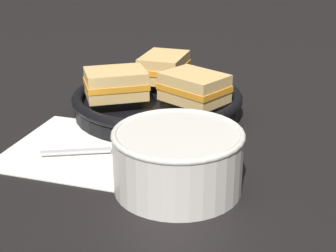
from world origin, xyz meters
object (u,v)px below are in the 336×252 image
(spoon, at_px, (113,150))
(sandwich_far_left, at_px, (116,83))
(skillet, at_px, (157,103))
(sandwich_near_right, at_px, (164,67))
(soup_bowl, at_px, (178,156))
(sandwich_near_left, at_px, (192,87))

(spoon, bearing_deg, sandwich_far_left, 85.92)
(skillet, relative_size, sandwich_near_right, 2.67)
(skillet, bearing_deg, sandwich_near_right, 106.71)
(soup_bowl, distance_m, sandwich_near_right, 0.34)
(sandwich_near_left, bearing_deg, spoon, -109.67)
(spoon, relative_size, skillet, 0.46)
(skillet, bearing_deg, soup_bowl, -57.94)
(soup_bowl, height_order, sandwich_near_left, sandwich_near_left)
(sandwich_far_left, bearing_deg, sandwich_near_left, 16.71)
(soup_bowl, relative_size, sandwich_far_left, 1.32)
(soup_bowl, xyz_separation_m, spoon, (-0.13, 0.05, -0.04))
(sandwich_near_left, bearing_deg, sandwich_near_right, 136.71)
(skillet, xyz_separation_m, sandwich_far_left, (-0.05, -0.05, 0.04))
(skillet, relative_size, sandwich_far_left, 2.34)
(sandwich_far_left, bearing_deg, sandwich_near_right, 76.71)
(soup_bowl, distance_m, sandwich_near_left, 0.22)
(soup_bowl, bearing_deg, sandwich_near_left, 108.44)
(skillet, xyz_separation_m, sandwich_near_left, (0.07, -0.02, 0.04))
(sandwich_near_right, xyz_separation_m, sandwich_far_left, (-0.03, -0.12, 0.00))
(soup_bowl, height_order, sandwich_near_right, sandwich_near_right)
(sandwich_near_right, bearing_deg, spoon, -81.59)
(spoon, height_order, skillet, skillet)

